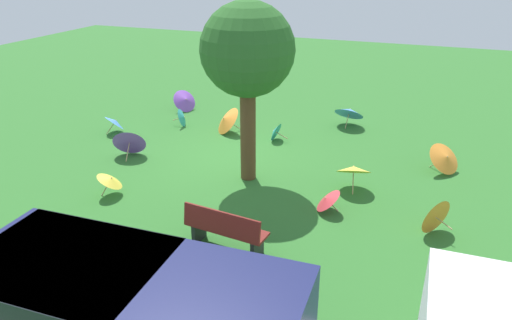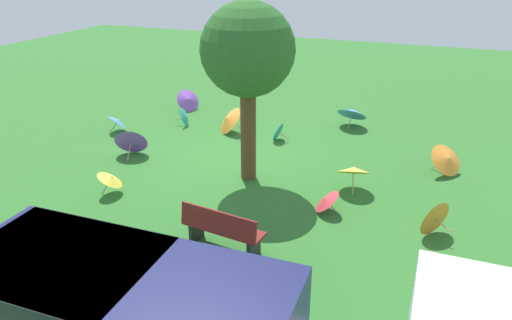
% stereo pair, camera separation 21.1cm
% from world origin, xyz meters
% --- Properties ---
extents(ground, '(40.00, 40.00, 0.00)m').
position_xyz_m(ground, '(0.00, 0.00, 0.00)').
color(ground, '#2D6B28').
extents(van_dark, '(4.65, 2.23, 1.53)m').
position_xyz_m(van_dark, '(-1.29, 6.79, 0.91)').
color(van_dark, '#191E4C').
rests_on(van_dark, ground).
extents(park_bench, '(1.64, 0.66, 0.90)m').
position_xyz_m(park_bench, '(-1.49, 3.86, 0.47)').
color(park_bench, maroon).
rests_on(park_bench, ground).
extents(shade_tree, '(2.18, 2.18, 4.29)m').
position_xyz_m(shade_tree, '(-0.72, 0.73, 3.13)').
color(shade_tree, brown).
rests_on(shade_tree, ground).
extents(parasol_orange_0, '(1.10, 1.13, 0.79)m').
position_xyz_m(parasol_orange_0, '(-5.30, -1.29, 0.43)').
color(parasol_orange_0, tan).
rests_on(parasol_orange_0, ground).
extents(parasol_yellow_0, '(0.98, 0.96, 0.78)m').
position_xyz_m(parasol_yellow_0, '(-3.28, 0.45, 0.53)').
color(parasol_yellow_0, tan).
rests_on(parasol_yellow_0, ground).
extents(parasol_red_0, '(0.69, 0.76, 0.55)m').
position_xyz_m(parasol_red_0, '(-2.94, 1.71, 0.30)').
color(parasol_red_0, tan).
rests_on(parasol_red_0, ground).
extents(parasol_yellow_1, '(0.82, 0.84, 0.61)m').
position_xyz_m(parasol_yellow_1, '(1.90, 2.74, 0.40)').
color(parasol_yellow_1, tan).
rests_on(parasol_yellow_1, ground).
extents(parasol_teal_0, '(0.60, 0.60, 0.57)m').
position_xyz_m(parasol_teal_0, '(-0.51, -1.95, 0.28)').
color(parasol_teal_0, tan).
rests_on(parasol_teal_0, ground).
extents(parasol_orange_1, '(1.17, 1.19, 0.86)m').
position_xyz_m(parasol_orange_1, '(1.13, -2.04, 0.43)').
color(parasol_orange_1, tan).
rests_on(parasol_orange_1, ground).
extents(parasol_purple_0, '(1.06, 1.02, 0.86)m').
position_xyz_m(parasol_purple_0, '(2.86, 0.56, 0.43)').
color(parasol_purple_0, tan).
rests_on(parasol_purple_0, ground).
extents(parasol_purple_1, '(0.94, 1.03, 0.77)m').
position_xyz_m(parasol_purple_1, '(3.38, -3.58, 0.39)').
color(parasol_purple_1, tan).
rests_on(parasol_purple_1, ground).
extents(parasol_teal_1, '(0.54, 0.64, 0.59)m').
position_xyz_m(parasol_teal_1, '(2.67, -2.11, 0.30)').
color(parasol_teal_1, tan).
rests_on(parasol_teal_1, ground).
extents(parasol_orange_2, '(0.73, 0.79, 0.79)m').
position_xyz_m(parasol_orange_2, '(-5.12, 1.79, 0.39)').
color(parasol_orange_2, tan).
rests_on(parasol_orange_2, ground).
extents(parasol_blue_1, '(0.87, 0.85, 0.62)m').
position_xyz_m(parasol_blue_1, '(4.35, -0.82, 0.36)').
color(parasol_blue_1, tan).
rests_on(parasol_blue_1, ground).
extents(parasol_blue_2, '(1.04, 0.99, 0.82)m').
position_xyz_m(parasol_blue_2, '(-2.34, -4.03, 0.48)').
color(parasol_blue_2, tan).
rests_on(parasol_blue_2, ground).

